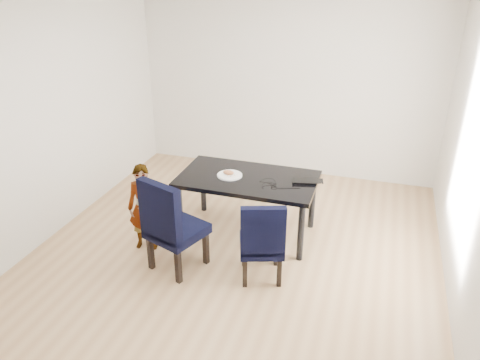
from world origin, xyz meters
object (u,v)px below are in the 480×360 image
(dining_table, at_px, (248,205))
(plate, at_px, (230,175))
(chair_right, at_px, (262,238))
(child, at_px, (144,208))
(chair_left, at_px, (177,223))
(laptop, at_px, (308,180))

(dining_table, height_order, plate, plate)
(chair_right, relative_size, plate, 3.12)
(chair_right, xyz_separation_m, child, (-1.41, 0.13, 0.05))
(plate, bearing_deg, chair_right, -51.50)
(chair_left, distance_m, chair_right, 0.91)
(plate, bearing_deg, chair_left, -109.56)
(plate, xyz_separation_m, laptop, (0.89, 0.15, 0.01))
(chair_left, xyz_separation_m, plate, (0.30, 0.85, 0.22))
(chair_left, height_order, child, chair_left)
(dining_table, xyz_separation_m, chair_left, (-0.52, -0.88, 0.16))
(laptop, bearing_deg, chair_left, 27.78)
(child, bearing_deg, plate, 26.33)
(chair_right, height_order, laptop, chair_right)
(dining_table, xyz_separation_m, child, (-1.02, -0.65, 0.14))
(child, xyz_separation_m, plate, (0.81, 0.62, 0.24))
(dining_table, distance_m, plate, 0.44)
(chair_left, height_order, laptop, chair_left)
(chair_left, distance_m, plate, 0.93)
(plate, distance_m, laptop, 0.91)
(chair_left, bearing_deg, laptop, 59.56)
(dining_table, relative_size, chair_right, 1.74)
(plate, bearing_deg, dining_table, 7.63)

